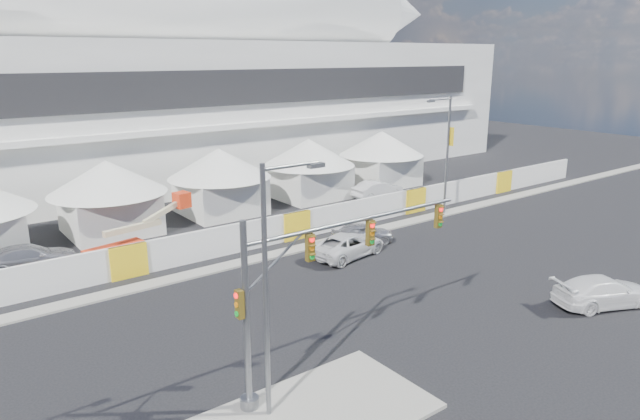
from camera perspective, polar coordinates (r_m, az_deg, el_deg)
ground at (r=26.85m, az=4.88°, el=-13.06°), size 160.00×160.00×0.00m
far_curb at (r=48.48m, az=12.71°, el=-0.24°), size 80.00×1.20×0.12m
stadium at (r=63.99m, az=-14.63°, el=11.87°), size 80.00×24.80×21.98m
tent_row at (r=45.62m, az=-15.04°, el=2.64°), size 53.40×8.40×5.40m
hoarding_fence at (r=40.50m, az=-2.43°, el=-1.55°), size 70.00×0.25×2.00m
scaffold_tower at (r=82.10m, az=12.35°, el=10.24°), size 4.40×4.40×12.00m
sedan_silver at (r=39.69m, az=4.25°, el=-2.34°), size 3.23×4.65×1.47m
pickup_curb at (r=37.16m, az=2.78°, el=-3.50°), size 3.45×5.88×1.54m
pickup_near at (r=33.48m, az=26.51°, el=-7.29°), size 4.12×5.87×1.58m
lot_car_a at (r=52.37m, az=5.78°, el=2.06°), size 1.96×5.00×1.62m
lot_car_b at (r=56.38m, az=14.08°, el=2.46°), size 1.69×3.89×1.31m
lot_car_c at (r=39.01m, az=-27.07°, el=-4.27°), size 2.80×5.65×1.58m
traffic_mast at (r=21.56m, az=-1.93°, el=-7.94°), size 10.91×0.70×7.19m
streetlight_median at (r=19.63m, az=-4.88°, el=-6.58°), size 2.55×0.26×9.20m
streetlight_curb at (r=46.75m, az=12.48°, el=6.13°), size 2.85×0.64×9.62m
boom_lift at (r=38.11m, az=-18.70°, el=-3.46°), size 7.52×2.29×3.74m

